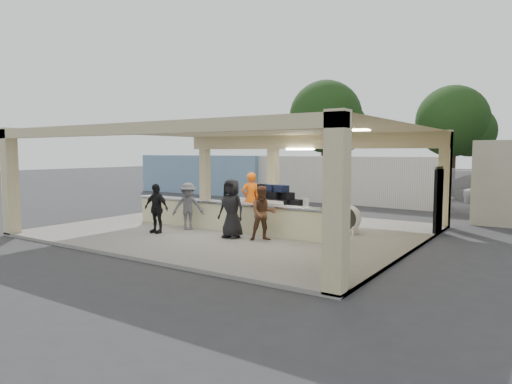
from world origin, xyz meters
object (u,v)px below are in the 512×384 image
Objects in this scene: passenger_a at (263,213)px; container_blue at (205,174)px; passenger_b at (156,208)px; container_white at (335,179)px; passenger_c at (188,206)px; car_dark at (490,188)px; baggage_counter at (229,216)px; drum_fan at (347,218)px; luggage_cart at (271,201)px; baggage_handler at (250,199)px; passenger_d at (232,209)px.

container_blue is (-12.59, 12.27, 0.35)m from passenger_a.
container_white is at bearing 83.68° from passenger_b.
passenger_c is 18.37m from car_dark.
baggage_counter is 1.77× the size of car_dark.
passenger_a reaches higher than drum_fan.
passenger_a is 17.59m from container_blue.
luggage_cart is at bearing 19.94° from passenger_c.
baggage_counter is 17.27m from car_dark.
luggage_cart is 14.89m from car_dark.
drum_fan is 3.03m from passenger_a.
passenger_c is 0.14× the size of container_white.
baggage_handler is (-0.08, 1.38, 0.48)m from baggage_counter.
container_white is (-1.22, 11.40, 0.68)m from baggage_counter.
drum_fan is at bearing 14.04° from passenger_a.
baggage_handler is 1.17× the size of passenger_a.
baggage_handler is 2.97m from passenger_a.
baggage_counter is at bearing -150.82° from drum_fan.
passenger_c is 12.07m from container_white.
container_white reaches higher than car_dark.
baggage_handler is 0.42× the size of car_dark.
luggage_cart is 1.18m from baggage_handler.
baggage_handler is at bearing -42.11° from container_blue.
container_white is at bearing 119.73° from car_dark.
baggage_counter is 1.40m from passenger_d.
passenger_b is at bearing -102.93° from luggage_cart.
baggage_handler is (-3.65, -0.29, 0.46)m from drum_fan.
car_dark is (7.76, 17.89, -0.14)m from passenger_b.
container_blue is (-16.72, -4.74, 0.51)m from car_dark.
container_white is at bearing 42.59° from passenger_c.
passenger_b is (-1.66, -3.08, -0.15)m from baggage_handler.
passenger_c is 0.88× the size of passenger_d.
passenger_b is (-5.30, -3.37, 0.31)m from drum_fan.
luggage_cart is at bearing -38.20° from container_blue.
passenger_a is at bearing -71.93° from container_white.
drum_fan is 6.29m from passenger_b.
luggage_cart is 13.98m from container_blue.
passenger_a is at bearing -119.50° from drum_fan.
luggage_cart is at bearing -154.80° from baggage_handler.
passenger_a is at bearing -51.35° from luggage_cart.
passenger_b is 0.35× the size of car_dark.
luggage_cart is at bearing 76.04° from passenger_a.
luggage_cart is 8.97m from container_white.
container_blue is at bearing 93.41° from passenger_a.
passenger_d is 0.16× the size of container_white.
drum_fan is 5.38m from passenger_c.
container_blue is at bearing 80.70° from passenger_c.
baggage_handler is at bearing 110.28° from passenger_d.
passenger_b reaches higher than drum_fan.
passenger_a is at bearing 9.35° from passenger_b.
drum_fan is 0.57× the size of passenger_a.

